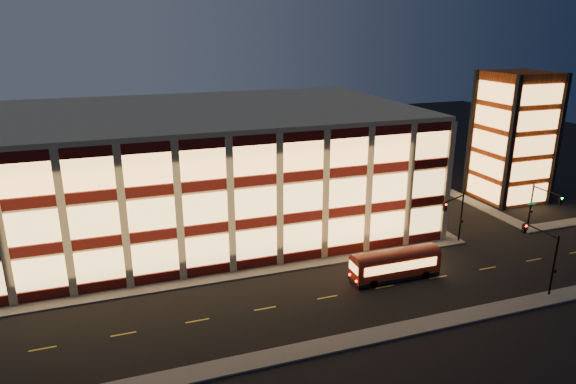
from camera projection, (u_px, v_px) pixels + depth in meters
name	position (u px, v px, depth m)	size (l,w,h in m)	color
ground	(267.00, 276.00, 51.36)	(200.00, 200.00, 0.00)	black
sidewalk_office_south	(235.00, 275.00, 51.29)	(54.00, 2.00, 0.15)	#514F4C
sidewalk_office_east	(385.00, 199.00, 73.85)	(2.00, 30.00, 0.15)	#514F4C
sidewalk_tower_south	(567.00, 223.00, 64.83)	(14.00, 2.00, 0.15)	#514F4C
sidewalk_tower_west	(449.00, 192.00, 77.31)	(2.00, 30.00, 0.15)	#514F4C
sidewalk_near	(316.00, 348.00, 39.66)	(100.00, 2.00, 0.15)	#514F4C
office_building	(203.00, 167.00, 63.41)	(50.45, 30.45, 14.50)	tan
stair_tower	(513.00, 137.00, 71.92)	(8.60, 8.60, 18.00)	#8C3814
traffic_signal_far	(456.00, 211.00, 57.30)	(3.79, 1.87, 6.00)	black
traffic_signal_right	(541.00, 203.00, 60.09)	(1.20, 4.37, 6.00)	black
traffic_signal_near	(543.00, 249.00, 47.59)	(0.32, 4.45, 6.00)	black
trolley_bus	(395.00, 263.00, 50.30)	(9.00, 2.39, 3.05)	maroon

